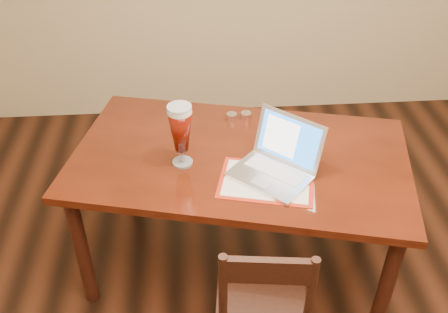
{
  "coord_description": "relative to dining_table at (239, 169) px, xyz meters",
  "views": [
    {
      "loc": [
        -0.54,
        -1.32,
        2.31
      ],
      "look_at": [
        -0.4,
        0.6,
        0.88
      ],
      "focal_mm": 40.0,
      "sensor_mm": 36.0,
      "label": 1
    }
  ],
  "objects": [
    {
      "name": "dining_table",
      "position": [
        0.0,
        0.0,
        0.0
      ],
      "size": [
        1.88,
        1.33,
        1.13
      ],
      "rotation": [
        0.0,
        0.0,
        -0.24
      ],
      "color": "#4E180A",
      "rests_on": "ground"
    },
    {
      "name": "room_shell",
      "position": [
        0.31,
        -0.71,
        1.05
      ],
      "size": [
        4.51,
        5.01,
        2.71
      ],
      "color": "tan",
      "rests_on": "ground"
    }
  ]
}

